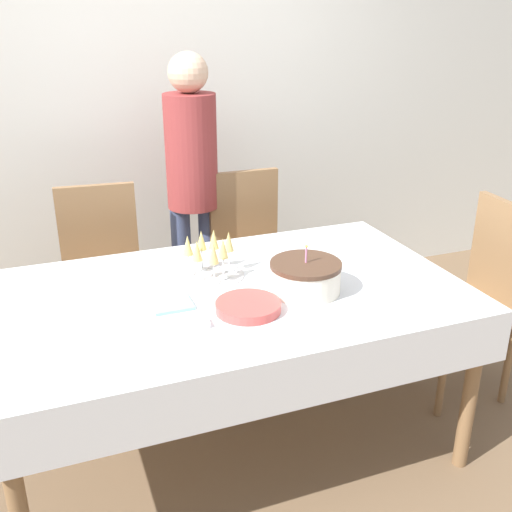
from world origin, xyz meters
The scene contains 13 objects.
ground_plane centered at (0.00, 0.00, 0.00)m, with size 12.00×12.00×0.00m, color brown.
wall_back centered at (0.00, 1.54, 1.35)m, with size 8.00×0.05×2.70m.
dining_table centered at (0.00, 0.00, 0.65)m, with size 1.86×1.10×0.75m.
dining_chair_far_left centered at (-0.40, 0.87, 0.53)m, with size 0.46×0.46×0.97m.
dining_chair_far_right centered at (0.41, 0.87, 0.53)m, with size 0.42×0.42×0.97m.
dining_chair_right_end centered at (1.25, -0.01, 0.53)m, with size 0.45×0.45×0.97m.
birthday_cake centered at (0.28, -0.11, 0.81)m, with size 0.28×0.28×0.20m.
champagne_tray centered at (-0.03, 0.17, 0.84)m, with size 0.29×0.29×0.18m.
plate_stack_main centered at (0.01, -0.19, 0.76)m, with size 0.24×0.24×0.03m.
cake_knife centered at (0.24, -0.36, 0.75)m, with size 0.30×0.08×0.00m.
fork_pile centered at (-0.25, -0.23, 0.76)m, with size 0.17×0.07×0.02m.
napkin_pile centered at (-0.25, -0.04, 0.75)m, with size 0.15×0.15×0.01m.
person_standing centered at (0.14, 1.04, 0.96)m, with size 0.28×0.28×1.60m.
Camera 1 is at (-0.67, -2.05, 1.78)m, focal length 42.00 mm.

